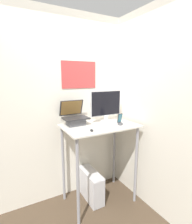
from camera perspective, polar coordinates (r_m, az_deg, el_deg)
The scene contains 10 objects.
ground_plane at distance 2.62m, azimuth 4.93°, elevation -30.23°, with size 12.00×12.00×0.00m, color #473828.
wall_back at distance 2.61m, azimuth -3.20°, elevation 1.68°, with size 6.00×0.06×2.60m.
wall_side_right at distance 2.37m, azimuth 16.90°, elevation 0.18°, with size 0.05×6.00×2.60m.
desk at distance 2.37m, azimuth 1.10°, elevation -8.91°, with size 0.96×0.62×1.12m.
laptop at distance 2.32m, azimuth -6.87°, elevation -2.12°, with size 0.32×0.30×0.32m.
monitor at distance 2.45m, azimuth 3.27°, elevation 1.93°, with size 0.48×0.15×0.44m.
keyboard at distance 2.16m, azimuth 3.16°, elevation -5.16°, with size 0.29×0.10×0.02m.
mouse at distance 2.04m, azimuth -1.42°, elevation -6.00°, with size 0.04×0.06×0.03m.
cell_phone at distance 2.33m, azimuth 7.86°, elevation -3.17°, with size 0.07×0.07×0.15m.
computer_tower at distance 2.73m, azimuth -1.66°, elevation -22.78°, with size 0.18×0.50×0.41m.
Camera 1 is at (-1.11, -1.62, 1.74)m, focal length 28.00 mm.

